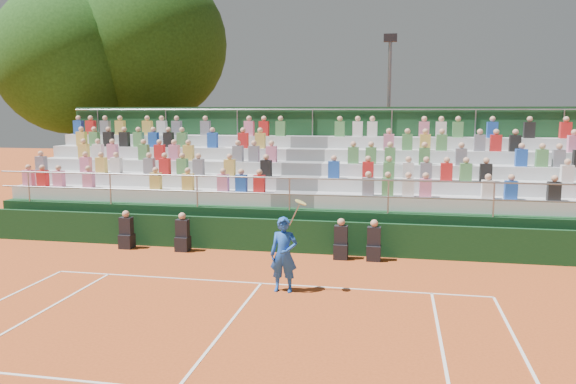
% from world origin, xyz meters
% --- Properties ---
extents(ground, '(90.00, 90.00, 0.00)m').
position_xyz_m(ground, '(0.00, 0.00, 0.00)').
color(ground, '#BD4F1F').
rests_on(ground, ground).
extents(courtside_wall, '(20.00, 0.15, 1.00)m').
position_xyz_m(courtside_wall, '(0.00, 3.20, 0.50)').
color(courtside_wall, black).
rests_on(courtside_wall, ground).
extents(line_officials, '(8.02, 0.40, 1.19)m').
position_xyz_m(line_officials, '(-0.94, 2.75, 0.48)').
color(line_officials, black).
rests_on(line_officials, ground).
extents(grandstand, '(20.00, 5.20, 4.40)m').
position_xyz_m(grandstand, '(-0.01, 6.44, 1.09)').
color(grandstand, black).
rests_on(grandstand, ground).
extents(tennis_player, '(0.86, 0.43, 2.22)m').
position_xyz_m(tennis_player, '(0.67, -0.47, 0.90)').
color(tennis_player, blue).
rests_on(tennis_player, ground).
extents(tree_west, '(7.02, 7.02, 10.16)m').
position_xyz_m(tree_west, '(-12.26, 11.82, 6.64)').
color(tree_west, '#352013').
rests_on(tree_west, ground).
extents(tree_east, '(7.90, 7.90, 11.49)m').
position_xyz_m(tree_east, '(-9.14, 13.75, 7.53)').
color(tree_east, '#352013').
rests_on(tree_east, ground).
extents(floodlight_mast, '(0.60, 0.25, 7.70)m').
position_xyz_m(floodlight_mast, '(2.79, 13.44, 4.51)').
color(floodlight_mast, gray).
rests_on(floodlight_mast, ground).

